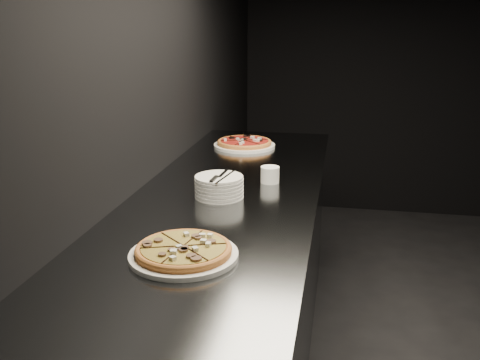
% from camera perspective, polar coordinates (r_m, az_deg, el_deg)
% --- Properties ---
extents(wall_left, '(0.02, 5.00, 2.80)m').
position_cam_1_polar(wall_left, '(2.22, -10.85, 11.36)').
color(wall_left, black).
rests_on(wall_left, floor).
extents(counter, '(0.74, 2.44, 0.92)m').
position_cam_1_polar(counter, '(2.39, -1.15, -11.62)').
color(counter, slate).
rests_on(counter, floor).
extents(pizza_mushroom, '(0.37, 0.37, 0.04)m').
position_cam_1_polar(pizza_mushroom, '(1.60, -6.04, -7.56)').
color(pizza_mushroom, white).
rests_on(pizza_mushroom, counter).
extents(pizza_tomato, '(0.38, 0.38, 0.04)m').
position_cam_1_polar(pizza_tomato, '(2.97, 0.47, 3.94)').
color(pizza_tomato, white).
rests_on(pizza_tomato, counter).
extents(plate_stack, '(0.19, 0.19, 0.09)m').
position_cam_1_polar(plate_stack, '(2.12, -2.25, -0.70)').
color(plate_stack, white).
rests_on(plate_stack, counter).
extents(cutlery, '(0.08, 0.20, 0.01)m').
position_cam_1_polar(cutlery, '(2.09, -2.15, 0.36)').
color(cutlery, silver).
rests_on(cutlery, plate_stack).
extents(ramekin, '(0.08, 0.08, 0.07)m').
position_cam_1_polar(ramekin, '(2.31, 3.22, 0.63)').
color(ramekin, white).
rests_on(ramekin, counter).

